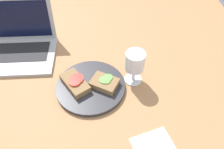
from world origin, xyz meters
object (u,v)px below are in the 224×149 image
Objects in this scene: sandwich_with_cucumber at (105,83)px; sandwich_with_tomato at (75,83)px; laptop at (16,43)px; plate at (90,87)px; wine_glass at (135,62)px.

sandwich_with_tomato is at bearing 177.38° from sandwich_with_cucumber.
laptop is (-25.06, 21.59, 1.16)cm from sandwich_with_tomato.
plate is 1.90× the size of wine_glass.
sandwich_with_tomato is (-5.11, 0.26, 2.17)cm from plate.
wine_glass is at bearing 16.94° from sandwich_with_cucumber.
sandwich_with_tomato is at bearing -40.75° from laptop.
sandwich_with_cucumber is 0.36× the size of laptop.
laptop is (-30.17, 21.85, 3.33)cm from plate.
wine_glass is 49.98cm from laptop.
sandwich_with_cucumber is 0.87× the size of wine_glass.
sandwich_with_tomato reaches higher than plate.
sandwich_with_tomato is 1.16× the size of sandwich_with_cucumber.
sandwich_with_tomato is 22.01cm from wine_glass.
sandwich_with_tomato is 1.01× the size of wine_glass.
wine_glass is at bearing -22.23° from laptop.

